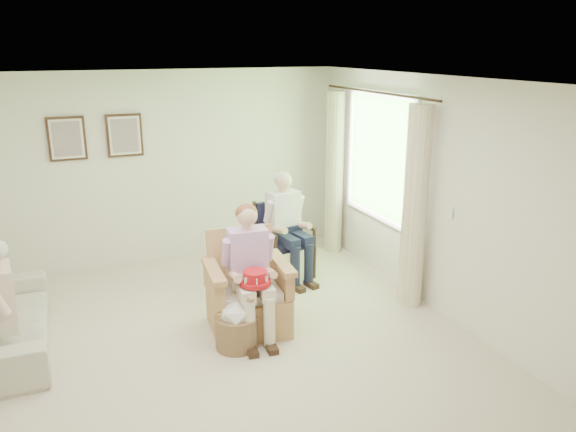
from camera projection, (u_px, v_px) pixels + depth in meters
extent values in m
plane|color=beige|center=(223.00, 351.00, 5.54)|extent=(5.50, 5.50, 0.00)
cube|color=silver|center=(162.00, 168.00, 7.58)|extent=(5.00, 0.04, 2.60)
cube|color=silver|center=(375.00, 386.00, 2.74)|extent=(5.00, 0.04, 2.60)
cube|color=silver|center=(441.00, 199.00, 6.09)|extent=(0.04, 5.50, 2.60)
cube|color=white|center=(213.00, 81.00, 4.78)|extent=(5.00, 5.50, 0.02)
cube|color=#2D6B23|center=(380.00, 157.00, 7.06)|extent=(0.02, 1.40, 1.50)
cube|color=white|center=(383.00, 94.00, 6.83)|extent=(0.04, 1.52, 0.06)
cube|color=white|center=(377.00, 216.00, 7.29)|extent=(0.04, 1.52, 0.06)
cylinder|color=#382114|center=(376.00, 92.00, 6.79)|extent=(0.03, 2.50, 0.03)
cylinder|color=beige|center=(415.00, 208.00, 6.26)|extent=(0.34, 0.34, 2.30)
cylinder|color=beige|center=(334.00, 173.00, 7.99)|extent=(0.34, 0.34, 2.30)
cube|color=#382114|center=(67.00, 139.00, 6.99)|extent=(0.45, 0.03, 0.55)
cube|color=silver|center=(67.00, 139.00, 6.97)|extent=(0.39, 0.01, 0.49)
cube|color=tan|center=(67.00, 139.00, 6.96)|extent=(0.33, 0.01, 0.43)
cube|color=#382114|center=(125.00, 135.00, 7.25)|extent=(0.45, 0.03, 0.55)
cube|color=silver|center=(125.00, 136.00, 7.23)|extent=(0.39, 0.01, 0.49)
cube|color=tan|center=(125.00, 136.00, 7.22)|extent=(0.33, 0.01, 0.43)
cube|color=tan|center=(248.00, 311.00, 5.93)|extent=(0.77, 0.75, 0.40)
cube|color=beige|center=(249.00, 290.00, 5.83)|extent=(0.60, 0.58, 0.10)
cube|color=tan|center=(238.00, 254.00, 6.06)|extent=(0.71, 0.22, 0.60)
cube|color=tan|center=(214.00, 285.00, 5.69)|extent=(0.10, 0.69, 0.29)
cube|color=tan|center=(279.00, 275.00, 5.96)|extent=(0.10, 0.69, 0.29)
cylinder|color=black|center=(271.00, 271.00, 6.96)|extent=(0.05, 0.05, 0.42)
cylinder|color=black|center=(313.00, 265.00, 7.17)|extent=(0.05, 0.05, 0.42)
cylinder|color=black|center=(257.00, 257.00, 7.43)|extent=(0.05, 0.05, 0.42)
cylinder|color=black|center=(296.00, 251.00, 7.64)|extent=(0.05, 0.05, 0.42)
cube|color=#181733|center=(284.00, 242.00, 7.22)|extent=(0.55, 0.53, 0.09)
cube|color=#181733|center=(277.00, 218.00, 7.37)|extent=(0.51, 0.07, 0.47)
imported|color=beige|center=(5.00, 320.00, 5.55)|extent=(1.97, 0.77, 0.57)
cube|color=beige|center=(248.00, 276.00, 5.79)|extent=(0.40, 0.26, 0.16)
cube|color=#D49FE1|center=(247.00, 250.00, 5.72)|extent=(0.39, 0.24, 0.46)
sphere|color=#DDAD8E|center=(247.00, 216.00, 5.61)|extent=(0.21, 0.21, 0.21)
ellipsoid|color=brown|center=(246.00, 213.00, 5.62)|extent=(0.22, 0.22, 0.18)
cube|color=beige|center=(246.00, 291.00, 5.57)|extent=(0.14, 0.44, 0.13)
cube|color=beige|center=(265.00, 287.00, 5.64)|extent=(0.14, 0.44, 0.13)
cylinder|color=beige|center=(253.00, 324.00, 5.47)|extent=(0.12, 0.12, 0.51)
cylinder|color=beige|center=(272.00, 321.00, 5.55)|extent=(0.12, 0.12, 0.51)
cube|color=#181D36|center=(284.00, 231.00, 7.18)|extent=(0.40, 0.26, 0.16)
cube|color=white|center=(284.00, 209.00, 7.11)|extent=(0.39, 0.24, 0.46)
sphere|color=#DDAD8E|center=(284.00, 181.00, 7.00)|extent=(0.21, 0.21, 0.21)
ellipsoid|color=#B7B2AD|center=(283.00, 179.00, 7.01)|extent=(0.22, 0.22, 0.18)
cube|color=#181D36|center=(284.00, 241.00, 6.96)|extent=(0.14, 0.44, 0.13)
cube|color=#181D36|center=(298.00, 238.00, 7.04)|extent=(0.14, 0.44, 0.13)
cylinder|color=#181D36|center=(290.00, 267.00, 6.87)|extent=(0.12, 0.12, 0.52)
cylinder|color=#181D36|center=(305.00, 265.00, 6.94)|extent=(0.12, 0.12, 0.52)
cube|color=beige|center=(11.00, 333.00, 4.95)|extent=(0.14, 0.44, 0.13)
cylinder|color=beige|center=(13.00, 367.00, 4.84)|extent=(0.12, 0.12, 0.41)
cylinder|color=red|center=(255.00, 282.00, 5.52)|extent=(0.31, 0.31, 0.04)
cylinder|color=red|center=(255.00, 277.00, 5.50)|extent=(0.23, 0.23, 0.12)
cube|color=white|center=(267.00, 275.00, 5.55)|extent=(0.04, 0.01, 0.05)
cube|color=white|center=(259.00, 272.00, 5.61)|extent=(0.03, 0.04, 0.05)
cube|color=white|center=(249.00, 273.00, 5.60)|extent=(0.02, 0.05, 0.05)
cube|color=white|center=(243.00, 276.00, 5.51)|extent=(0.04, 0.03, 0.05)
cube|color=white|center=(246.00, 280.00, 5.41)|extent=(0.04, 0.03, 0.05)
cube|color=white|center=(257.00, 282.00, 5.39)|extent=(0.02, 0.05, 0.05)
cube|color=white|center=(266.00, 279.00, 5.44)|extent=(0.03, 0.04, 0.05)
cylinder|color=#A27858|center=(237.00, 332.00, 5.58)|extent=(0.54, 0.54, 0.33)
ellipsoid|color=white|center=(236.00, 312.00, 5.51)|extent=(0.38, 0.38, 0.23)
cylinder|color=#A57F56|center=(247.00, 312.00, 5.51)|extent=(0.17, 0.30, 0.50)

